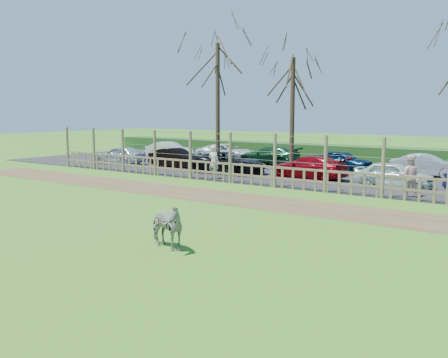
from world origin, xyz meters
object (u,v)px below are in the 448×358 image
Objects in this scene: car_9 at (269,155)px; car_10 at (342,161)px; car_7 at (170,150)px; car_1 at (176,158)px; car_3 at (309,167)px; tree_left at (218,76)px; zebra at (165,226)px; car_11 at (426,166)px; tree_mid at (293,87)px; car_8 at (227,152)px; car_2 at (229,163)px; car_4 at (394,175)px; visitor_b at (409,176)px; car_0 at (120,155)px; visitor_a at (214,162)px.

car_10 is (5.18, -0.45, 0.00)m from car_9.
car_9 is at bearing -92.18° from car_7.
car_3 is at bearing -86.09° from car_1.
tree_left reaches higher than car_1.
car_9 is (8.17, 0.45, 0.00)m from car_7.
car_11 reaches higher than zebra.
tree_mid is 1.58× the size of car_8.
car_10 is at bearing -60.79° from car_1.
car_2 is 1.04× the size of car_9.
car_8 is (4.64, 0.75, 0.00)m from car_7.
car_10 is at bearing 40.83° from car_4.
car_11 is (2.11, 18.40, 0.03)m from zebra.
car_8 is at bearing -45.23° from visitor_b.
car_1 is at bearing 83.54° from car_2.
car_2 is 6.76m from car_8.
car_4 is (11.12, -1.69, -4.98)m from tree_left.
tree_left reaches higher than car_0.
car_11 is (18.06, 4.99, 0.00)m from car_0.
visitor_a is 7.54m from car_9.
car_2 is (-0.59, 2.29, -0.26)m from visitor_a.
car_9 is at bearing 34.78° from zebra.
zebra is at bearing 15.14° from car_3.
car_1 is (-2.20, -1.35, -4.98)m from tree_left.
car_7 is (-8.61, 4.72, 0.00)m from car_2.
tree_mid is at bearing -48.32° from visitor_b.
car_1 reaches higher than zebra.
car_0 is 0.85× the size of car_9.
car_7 is at bearing 172.93° from car_0.
car_3 is at bearing -45.33° from tree_mid.
car_2 and car_11 have the same top height.
tree_left is at bearing 79.70° from car_4.
car_7 is at bearing -37.19° from visitor_b.
car_3 is at bearing -9.66° from tree_left.
visitor_b is at bearing -176.51° from car_11.
tree_left is 2.16× the size of car_7.
car_1 and car_3 have the same top height.
visitor_a and visitor_b have the same top height.
car_3 and car_4 have the same top height.
tree_left is 2.24× the size of car_0.
car_4 is (9.17, -0.10, 0.00)m from car_2.
car_0 is 1.00× the size of car_10.
car_10 is (0.10, 4.26, 0.00)m from car_3.
car_10 is at bearing -121.14° from visitor_a.
car_10 is (4.75, 4.72, 0.00)m from car_2.
car_2 is at bearing 136.21° from car_10.
car_0 is at bearing 88.01° from car_2.
tree_mid is 17.41m from zebra.
zebra is at bearing -144.30° from car_7.
car_1 is (-4.73, 2.52, -0.26)m from visitor_a.
car_2 is 5.19m from car_9.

